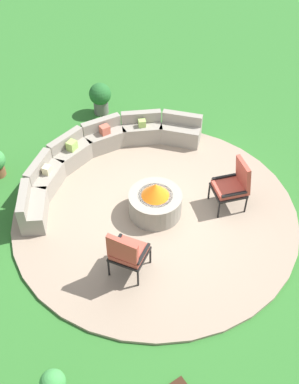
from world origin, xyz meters
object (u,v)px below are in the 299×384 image
at_px(fire_pit, 155,202).
at_px(potted_plant_2, 100,97).
at_px(lounge_chair_front_left, 127,252).
at_px(curved_stone_bench, 99,154).
at_px(lounge_chair_front_right, 234,184).

bearing_deg(fire_pit, potted_plant_2, 76.93).
relative_size(lounge_chair_front_left, potted_plant_2, 1.38).
bearing_deg(fire_pit, curved_stone_bench, 95.98).
distance_m(lounge_chair_front_left, lounge_chair_front_right, 2.59).
xyz_separation_m(fire_pit, lounge_chair_front_left, (-1.21, -0.92, 0.27)).
distance_m(lounge_chair_front_right, potted_plant_2, 4.30).
xyz_separation_m(fire_pit, potted_plant_2, (0.84, 3.61, 0.10)).
distance_m(fire_pit, lounge_chair_front_right, 1.54).
xyz_separation_m(curved_stone_bench, lounge_chair_front_left, (-1.01, -2.79, 0.29)).
relative_size(fire_pit, potted_plant_2, 1.28).
bearing_deg(curved_stone_bench, lounge_chair_front_right, -58.09).
bearing_deg(curved_stone_bench, fire_pit, -84.02).
bearing_deg(curved_stone_bench, potted_plant_2, 59.35).
xyz_separation_m(fire_pit, curved_stone_bench, (-0.20, 1.87, -0.02)).
xyz_separation_m(lounge_chair_front_right, potted_plant_2, (-0.53, 4.26, -0.15)).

